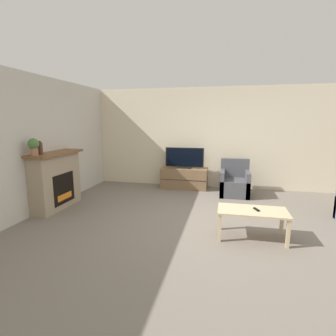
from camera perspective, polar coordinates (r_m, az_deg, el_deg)
The scene contains 11 objects.
ground_plane at distance 4.85m, azimuth 8.11°, elevation -11.80°, with size 24.00×24.00×0.00m, color slate.
wall_back at distance 7.24m, azimuth 10.12°, elevation 6.41°, with size 12.00×0.06×2.70m.
wall_left at distance 5.80m, azimuth -26.45°, elevation 4.60°, with size 0.06×12.00×2.70m.
fireplace at distance 5.92m, azimuth -23.21°, elevation -2.40°, with size 0.48×1.36×1.19m.
mantel_vase_left at distance 5.48m, azimuth -26.05°, elevation 3.93°, with size 0.09×0.09×0.26m.
potted_plant at distance 5.35m, azimuth -27.22°, elevation 4.29°, with size 0.20×0.20×0.31m.
tv_stand at distance 7.14m, azimuth 3.56°, elevation -2.22°, with size 1.23×0.52×0.55m.
tv at distance 7.04m, azimuth 3.60°, elevation 2.03°, with size 1.03×0.18×0.55m.
armchair at distance 6.69m, azimuth 14.27°, elevation -3.28°, with size 0.70×0.76×0.87m.
coffee_table at distance 4.31m, azimuth 17.87°, elevation -9.45°, with size 1.05×0.54×0.46m.
remote at distance 4.30m, azimuth 18.69°, elevation -8.53°, with size 0.09×0.15×0.02m.
Camera 1 is at (0.31, -4.49, 1.81)m, focal length 28.00 mm.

